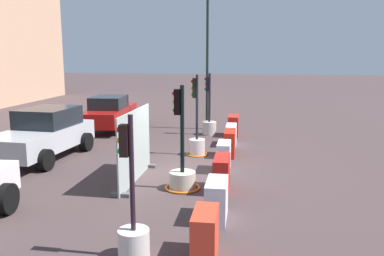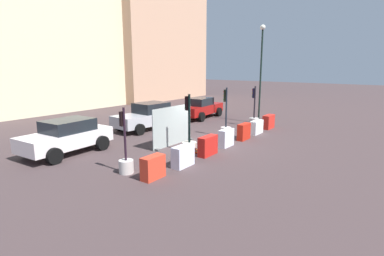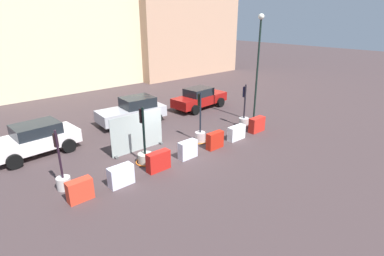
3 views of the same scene
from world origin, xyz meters
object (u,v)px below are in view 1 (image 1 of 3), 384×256
object	(u,v)px
traffic_light_0	(133,230)
traffic_light_3	(209,123)
traffic_light_1	(182,173)
construction_barrier_5	(231,135)
car_red_compact	(110,113)
street_lamp_post	(207,37)
construction_barrier_0	(205,235)
construction_barrier_4	(230,144)
construction_barrier_3	(224,157)
construction_barrier_2	(222,174)
construction_barrier_6	(233,126)
construction_barrier_1	(217,200)
traffic_light_2	(197,141)
car_silver_hatchback	(43,134)

from	to	relation	value
traffic_light_0	traffic_light_3	distance (m)	11.38
traffic_light_1	construction_barrier_5	distance (m)	5.65
car_red_compact	street_lamp_post	xyz separation A→B (m)	(0.74, -4.64, 3.56)
construction_barrier_0	construction_barrier_4	size ratio (longest dim) A/B	0.95
traffic_light_3	construction_barrier_3	bearing A→B (deg)	-169.11
traffic_light_3	construction_barrier_2	size ratio (longest dim) A/B	2.40
construction_barrier_3	construction_barrier_4	xyz separation A→B (m)	(1.86, -0.07, 0.01)
construction_barrier_6	construction_barrier_1	bearing A→B (deg)	-179.24
construction_barrier_5	construction_barrier_2	bearing A→B (deg)	-179.31
construction_barrier_3	construction_barrier_5	bearing A→B (deg)	-0.24
construction_barrier_3	construction_barrier_2	bearing A→B (deg)	-177.48
construction_barrier_5	car_red_compact	xyz separation A→B (m)	(2.63, 6.01, 0.40)
construction_barrier_5	street_lamp_post	distance (m)	5.37
street_lamp_post	construction_barrier_5	bearing A→B (deg)	-157.94
traffic_light_0	traffic_light_2	distance (m)	7.61
construction_barrier_4	traffic_light_2	bearing A→B (deg)	89.41
car_silver_hatchback	street_lamp_post	xyz separation A→B (m)	(6.33, -5.04, 3.51)
traffic_light_2	car_silver_hatchback	world-z (taller)	traffic_light_2
construction_barrier_0	car_red_compact	world-z (taller)	car_red_compact
car_red_compact	construction_barrier_6	bearing A→B (deg)	-96.89
construction_barrier_2	street_lamp_post	world-z (taller)	street_lamp_post
car_silver_hatchback	street_lamp_post	distance (m)	8.82
construction_barrier_5	car_silver_hatchback	bearing A→B (deg)	114.78
traffic_light_0	traffic_light_1	xyz separation A→B (m)	(3.84, -0.21, -0.08)
street_lamp_post	construction_barrier_0	bearing A→B (deg)	-173.51
construction_barrier_0	construction_barrier_6	size ratio (longest dim) A/B	0.87
traffic_light_0	street_lamp_post	world-z (taller)	street_lamp_post
traffic_light_3	car_red_compact	size ratio (longest dim) A/B	0.59
construction_barrier_2	construction_barrier_4	xyz separation A→B (m)	(3.72, 0.01, 0.00)
construction_barrier_4	construction_barrier_5	distance (m)	1.81
traffic_light_2	street_lamp_post	distance (m)	6.46
traffic_light_3	car_silver_hatchback	world-z (taller)	traffic_light_3
construction_barrier_1	construction_barrier_2	distance (m)	1.95
construction_barrier_0	construction_barrier_2	size ratio (longest dim) A/B	0.85
traffic_light_1	construction_barrier_0	bearing A→B (deg)	-163.77
construction_barrier_0	car_red_compact	size ratio (longest dim) A/B	0.21
traffic_light_0	car_silver_hatchback	bearing A→B (deg)	38.84
construction_barrier_1	construction_barrier_5	size ratio (longest dim) A/B	0.92
traffic_light_0	construction_barrier_3	world-z (taller)	traffic_light_0
traffic_light_2	construction_barrier_6	size ratio (longest dim) A/B	2.59
construction_barrier_3	street_lamp_post	xyz separation A→B (m)	(7.05, 1.35, 3.91)
construction_barrier_0	traffic_light_2	bearing A→B (deg)	9.18
traffic_light_3	construction_barrier_4	world-z (taller)	traffic_light_3
construction_barrier_4	construction_barrier_1	bearing A→B (deg)	-179.41
traffic_light_2	construction_barrier_6	bearing A→B (deg)	-16.83
construction_barrier_2	construction_barrier_3	bearing A→B (deg)	2.52
traffic_light_1	car_silver_hatchback	bearing A→B (deg)	64.25
construction_barrier_4	street_lamp_post	size ratio (longest dim) A/B	0.15
construction_barrier_0	traffic_light_0	bearing A→B (deg)	98.23
construction_barrier_0	construction_barrier_6	bearing A→B (deg)	0.40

